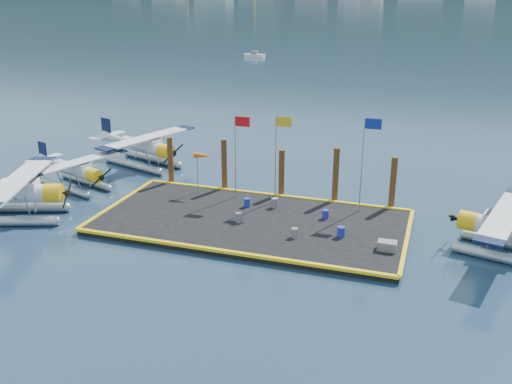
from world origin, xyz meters
TOP-DOWN VIEW (x-y plane):
  - ground at (0.00, 0.00)m, footprint 4000.00×4000.00m
  - dock at (0.00, 0.00)m, footprint 20.00×10.00m
  - dock_bumpers at (0.00, 0.00)m, footprint 20.25×10.25m
  - seaplane_a at (-15.54, -3.94)m, footprint 9.92×10.56m
  - seaplane_b at (-15.21, 2.64)m, footprint 8.03×8.57m
  - seaplane_c at (-13.07, 9.62)m, footprint 9.43×10.06m
  - seaplane_d at (15.71, 0.51)m, footprint 8.93×9.64m
  - drum_0 at (-1.07, 2.18)m, footprint 0.44×0.44m
  - drum_1 at (3.41, -1.80)m, footprint 0.43×0.43m
  - drum_2 at (6.10, -0.81)m, footprint 0.47×0.47m
  - drum_3 at (-0.66, -0.58)m, footprint 0.47×0.47m
  - drum_4 at (4.59, 1.80)m, footprint 0.43×0.43m
  - drum_5 at (0.82, 2.64)m, footprint 0.49×0.49m
  - crate at (9.00, -1.81)m, footprint 1.10×0.73m
  - flagpole_red at (-2.29, 3.80)m, footprint 1.14×0.08m
  - flagpole_yellow at (0.70, 3.80)m, footprint 1.14×0.08m
  - flagpole_blue at (6.70, 3.80)m, footprint 1.14×0.08m
  - windsock at (-5.03, 3.80)m, footprint 1.40×0.44m
  - piling_0 at (-8.50, 5.40)m, footprint 0.44×0.44m
  - piling_1 at (-4.00, 5.40)m, footprint 0.44×0.44m
  - piling_2 at (0.50, 5.40)m, footprint 0.44×0.44m
  - piling_3 at (4.50, 5.40)m, footprint 0.44×0.44m
  - piling_4 at (8.50, 5.40)m, footprint 0.44×0.44m

SIDE VIEW (x-z plane):
  - ground at x=0.00m, z-range 0.00..0.00m
  - dock at x=0.00m, z-range 0.00..0.40m
  - dock_bumpers at x=0.00m, z-range 0.40..0.58m
  - crate at x=9.00m, z-range 0.40..0.95m
  - drum_1 at x=3.41m, z-range 0.40..1.00m
  - drum_4 at x=4.59m, z-range 0.40..1.00m
  - drum_0 at x=-1.07m, z-range 0.40..1.02m
  - drum_3 at x=-0.66m, z-range 0.40..1.06m
  - drum_2 at x=6.10m, z-range 0.40..1.06m
  - drum_5 at x=0.82m, z-range 0.40..1.09m
  - seaplane_b at x=-15.21m, z-range -0.20..2.87m
  - seaplane_d at x=15.71m, z-range -0.22..3.20m
  - seaplane_c at x=-13.07m, z-range -0.23..3.38m
  - seaplane_a at x=-15.54m, z-range -0.24..3.55m
  - piling_2 at x=0.50m, z-range 0.00..3.80m
  - piling_0 at x=-8.50m, z-range 0.00..4.00m
  - piling_4 at x=8.50m, z-range 0.00..4.00m
  - piling_1 at x=-4.00m, z-range 0.00..4.20m
  - piling_3 at x=4.50m, z-range 0.00..4.30m
  - windsock at x=-5.03m, z-range 1.67..4.79m
  - flagpole_red at x=-2.29m, z-range 1.40..7.40m
  - flagpole_yellow at x=0.70m, z-range 1.41..7.61m
  - flagpole_blue at x=6.70m, z-range 1.44..7.94m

